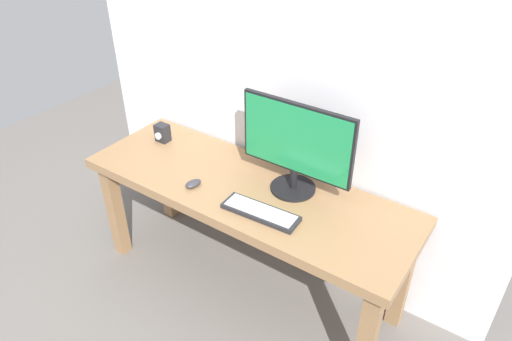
{
  "coord_description": "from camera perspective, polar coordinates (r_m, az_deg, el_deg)",
  "views": [
    {
      "loc": [
        1.16,
        -1.6,
        2.11
      ],
      "look_at": [
        0.06,
        0.0,
        0.82
      ],
      "focal_mm": 33.02,
      "sensor_mm": 36.0,
      "label": 1
    }
  ],
  "objects": [
    {
      "name": "audio_controller",
      "position": [
        2.85,
        -11.28,
        4.48
      ],
      "size": [
        0.08,
        0.07,
        0.11
      ],
      "color": "#232328",
      "rests_on": "desk"
    },
    {
      "name": "mouse",
      "position": [
        2.44,
        -7.61,
        -1.59
      ],
      "size": [
        0.07,
        0.1,
        0.03
      ],
      "primitive_type": "ellipsoid",
      "rotation": [
        0.0,
        0.0,
        -0.22
      ],
      "color": "#333338",
      "rests_on": "desk"
    },
    {
      "name": "monitor",
      "position": [
        2.28,
        4.87,
        3.05
      ],
      "size": [
        0.6,
        0.23,
        0.48
      ],
      "color": "black",
      "rests_on": "desk"
    },
    {
      "name": "ground_plane",
      "position": [
        2.89,
        -1.08,
        -13.29
      ],
      "size": [
        6.0,
        6.0,
        0.0
      ],
      "primitive_type": "plane",
      "color": "slate"
    },
    {
      "name": "wall_back",
      "position": [
        2.34,
        3.65,
        18.43
      ],
      "size": [
        2.53,
        0.04,
        3.0
      ],
      "primitive_type": "cube",
      "color": "silver",
      "rests_on": "ground_plane"
    },
    {
      "name": "keyboard_primary",
      "position": [
        2.23,
        0.56,
        -5.07
      ],
      "size": [
        0.39,
        0.14,
        0.03
      ],
      "color": "#232328",
      "rests_on": "desk"
    },
    {
      "name": "desk",
      "position": [
        2.48,
        -1.23,
        -3.7
      ],
      "size": [
        1.79,
        0.61,
        0.7
      ],
      "color": "#936D47",
      "rests_on": "ground_plane"
    }
  ]
}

